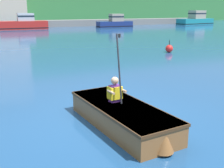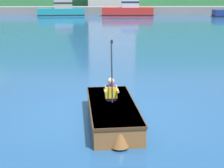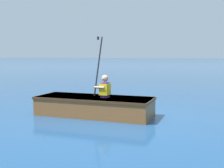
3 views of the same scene
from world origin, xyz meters
name	(u,v)px [view 1 (image 1 of 3)]	position (x,y,z in m)	size (l,w,h in m)	color
ground_plane	(110,120)	(0.00, 0.00, 0.00)	(300.00, 300.00, 0.00)	navy
marina_dock	(2,25)	(0.00, 35.01, 0.45)	(62.57, 2.40, 0.90)	slate
moored_boat_dock_west_inner	(115,23)	(14.43, 30.39, 0.63)	(4.98, 1.64, 1.80)	navy
moored_boat_dock_center_far	(24,24)	(2.41, 31.47, 0.70)	(5.83, 2.04, 1.94)	red
moored_boat_dock_east_inner	(196,20)	(29.32, 31.25, 0.78)	(6.89, 3.03, 2.21)	#197A84
rowboat_foreground	(123,115)	(0.10, -0.46, 0.27)	(1.38, 3.14, 0.48)	brown
person_paddler	(115,90)	(0.07, -0.14, 0.75)	(0.38, 0.42, 1.51)	#592672
channel_buoy	(169,49)	(7.45, 8.06, 0.22)	(0.44, 0.44, 0.72)	red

